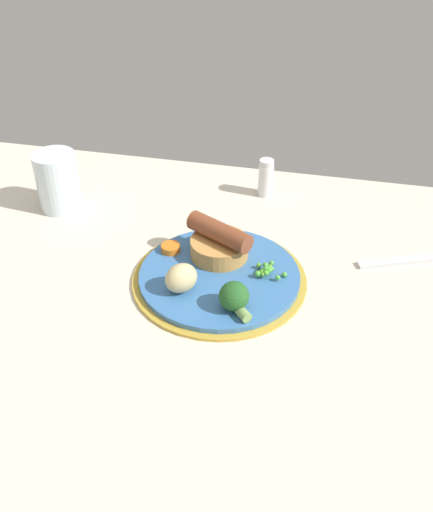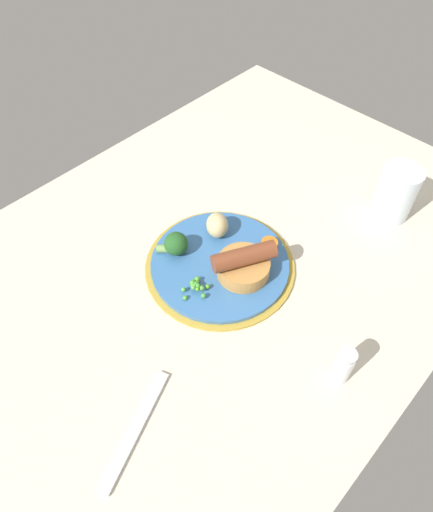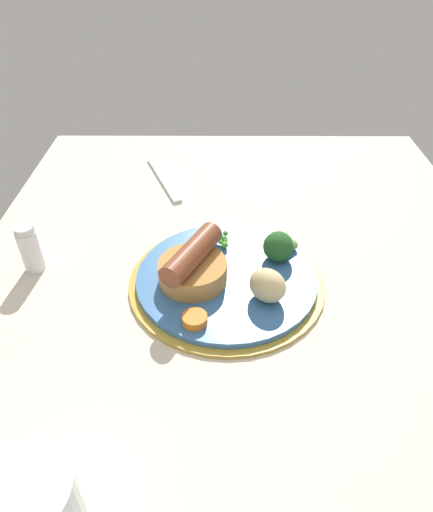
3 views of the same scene
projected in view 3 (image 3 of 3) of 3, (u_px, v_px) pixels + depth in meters
The scene contains 9 objects.
dining_table at pixel (243, 314), 61.34cm from camera, with size 110.00×80.00×3.00cm, color beige.
dinner_plate at pixel (227, 280), 63.73cm from camera, with size 27.24×27.24×1.40cm.
sausage_pudding at pixel (192, 266), 60.91cm from camera, with size 11.35×9.30×6.15cm.
pea_pile at pixel (218, 238), 68.36cm from camera, with size 4.98×4.21×1.68cm.
broccoli_floret_near at pixel (279, 247), 64.91cm from camera, with size 5.24×5.39×4.37cm.
potato_chunk_1 at pixel (267, 283), 58.45cm from camera, with size 5.03×4.07×4.50cm, color #CCB77F.
carrot_slice_2 at pixel (195, 319), 55.78cm from camera, with size 3.12×3.12×1.15cm, color orange.
fork at pixel (164, 179), 87.12cm from camera, with size 18.00×1.60×0.60cm, color silver.
salt_shaker at pixel (30, 249), 64.24cm from camera, with size 2.87×2.87×7.40cm.
Camera 3 is at (-43.45, 3.37, 45.51)cm, focal length 32.00 mm.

